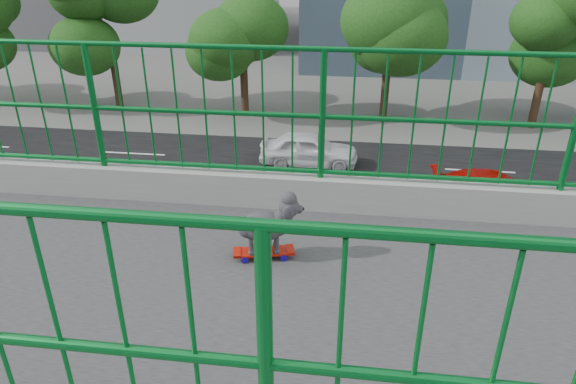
% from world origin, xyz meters
% --- Properties ---
extents(road, '(18.00, 90.00, 0.02)m').
position_xyz_m(road, '(-13.00, 0.00, 0.01)').
color(road, black).
rests_on(road, ground).
extents(railing, '(3.00, 24.00, 1.42)m').
position_xyz_m(railing, '(0.00, 0.00, 7.21)').
color(railing, gray).
rests_on(railing, footbridge).
extents(street_trees, '(5.30, 60.40, 7.26)m').
position_xyz_m(street_trees, '(-26.03, 1.06, 4.72)').
color(street_trees, black).
rests_on(street_trees, ground).
extents(skateboard, '(0.23, 0.48, 0.06)m').
position_xyz_m(skateboard, '(-0.52, 1.64, 7.05)').
color(skateboard, red).
rests_on(skateboard, footbridge).
extents(poodle, '(0.29, 0.52, 0.44)m').
position_xyz_m(poodle, '(-0.53, 1.67, 7.30)').
color(poodle, '#272429').
rests_on(poodle, skateboard).
extents(car_1, '(1.61, 4.61, 1.52)m').
position_xyz_m(car_1, '(-9.20, -7.26, 0.76)').
color(car_1, '#98989D').
rests_on(car_1, ground).
extents(car_3, '(1.91, 4.70, 1.36)m').
position_xyz_m(car_3, '(-15.60, 7.74, 0.68)').
color(car_3, red).
rests_on(car_3, ground).
extents(car_4, '(1.76, 4.38, 1.49)m').
position_xyz_m(car_4, '(-18.80, 0.40, 0.75)').
color(car_4, silver).
rests_on(car_4, ground).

